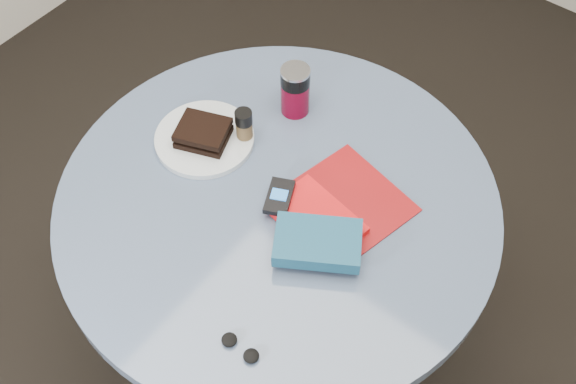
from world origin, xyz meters
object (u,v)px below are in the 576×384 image
Objects in this scene: table at (278,238)px; headphones at (240,348)px; mp3_player at (279,197)px; sandwich at (203,133)px; red_book at (316,219)px; novel at (318,242)px; plate at (205,139)px; soda_can at (295,90)px; magazine at (354,197)px; pepper_grinder at (244,126)px.

headphones reaches higher than table.
mp3_player reaches higher than table.
sandwich is 1.65× the size of headphones.
novel is (0.05, -0.06, 0.03)m from red_book.
novel is (0.40, -0.09, 0.03)m from plate.
table is 0.36m from soda_can.
headphones is at bearing -72.85° from magazine.
pepper_grinder is (-0.04, -0.15, -0.02)m from soda_can.
red_book is at bearing -17.89° from pepper_grinder.
table is at bearing -5.56° from sandwich.
sandwich is at bearing 172.59° from mp3_player.
pepper_grinder is 0.54m from headphones.
red_book is (-0.03, -0.11, 0.01)m from magazine.
headphones is (0.17, -0.33, 0.17)m from table.
mp3_player is at bearing -35.83° from table.
pepper_grinder is at bearing 172.64° from red_book.
pepper_grinder is (0.07, 0.07, 0.01)m from sandwich.
soda_can is at bearing 166.57° from magazine.
table is 9.33× the size of mp3_player.
pepper_grinder is 0.88× the size of mp3_player.
pepper_grinder is at bearing 128.60° from headphones.
pepper_grinder is at bearing 39.95° from plate.
novel is at bearing -21.04° from table.
pepper_grinder is (-0.17, 0.09, 0.21)m from table.
sandwich is 0.40m from novel.
mp3_player is at bearing -123.06° from magazine.
table is 11.55× the size of headphones.
soda_can is 0.65m from headphones.
novel is (0.39, -0.08, 0.00)m from sandwich.
table is at bearing 116.81° from headphones.
soda_can is at bearing 119.00° from table.
pepper_grinder is 0.21m from mp3_player.
sandwich reaches higher than plate.
soda_can is 1.54× the size of headphones.
plate is 0.25m from soda_can.
sandwich reaches higher than headphones.
plate is 0.38m from magazine.
soda_can is at bearing 120.37° from mp3_player.
pepper_grinder is at bearing 43.86° from sandwich.
novel is at bearing -46.21° from soda_can.
red_book is at bearing -44.89° from soda_can.
soda_can is at bearing 145.64° from red_book.
table is 0.26m from novel.
red_book is at bearing 0.92° from table.
magazine is at bearing 11.82° from plate.
soda_can is at bearing 102.57° from novel.
sandwich is 0.72× the size of red_book.
magazine is 0.11m from red_book.
plate is at bearing -140.05° from pepper_grinder.
headphones is at bearing -41.04° from sandwich.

